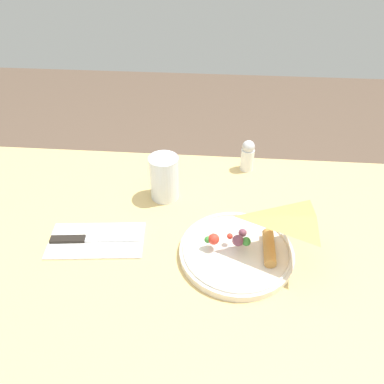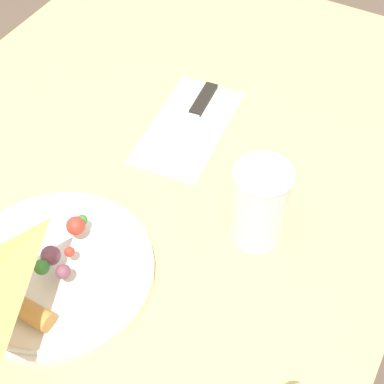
{
  "view_description": "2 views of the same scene",
  "coord_description": "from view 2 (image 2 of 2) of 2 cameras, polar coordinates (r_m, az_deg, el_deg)",
  "views": [
    {
      "loc": [
        0.09,
        -0.55,
        1.32
      ],
      "look_at": [
        0.04,
        0.13,
        0.79
      ],
      "focal_mm": 35.0,
      "sensor_mm": 36.0,
      "label": 1
    },
    {
      "loc": [
        0.4,
        0.33,
        1.35
      ],
      "look_at": [
        -0.01,
        0.11,
        0.79
      ],
      "focal_mm": 55.0,
      "sensor_mm": 36.0,
      "label": 2
    }
  ],
  "objects": [
    {
      "name": "dining_table",
      "position": [
        0.89,
        -6.28,
        -4.74
      ],
      "size": [
        1.19,
        0.76,
        0.73
      ],
      "color": "#DBB770",
      "rests_on": "ground_plane"
    },
    {
      "name": "plate_pizza",
      "position": [
        0.73,
        -12.81,
        -7.32
      ],
      "size": [
        0.24,
        0.24,
        0.06
      ],
      "color": "silver",
      "rests_on": "dining_table"
    },
    {
      "name": "milk_glass",
      "position": [
        0.73,
        6.55,
        -1.36
      ],
      "size": [
        0.07,
        0.07,
        0.11
      ],
      "color": "white",
      "rests_on": "dining_table"
    },
    {
      "name": "napkin_folded",
      "position": [
        0.89,
        -0.34,
        6.34
      ],
      "size": [
        0.22,
        0.13,
        0.0
      ],
      "rotation": [
        0.0,
        0.0,
        0.1
      ],
      "color": "white",
      "rests_on": "dining_table"
    },
    {
      "name": "butter_knife",
      "position": [
        0.9,
        -0.09,
        6.98
      ],
      "size": [
        0.2,
        0.04,
        0.01
      ],
      "rotation": [
        0.0,
        0.0,
        0.11
      ],
      "color": "black",
      "rests_on": "napkin_folded"
    }
  ]
}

